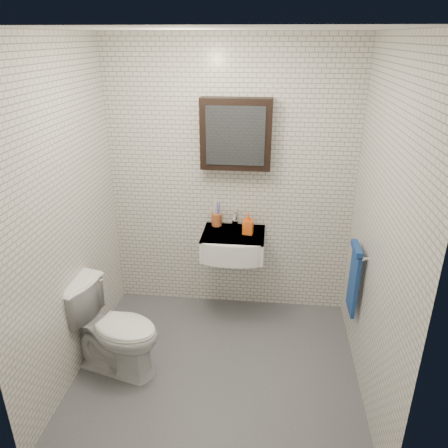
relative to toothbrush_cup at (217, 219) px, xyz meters
name	(u,v)px	position (x,y,z in m)	size (l,w,h in m)	color
ground	(218,369)	(0.12, -0.94, -0.91)	(2.20, 2.00, 0.01)	#515359
room_shell	(216,198)	(0.12, -0.94, 0.55)	(2.22, 2.02, 2.51)	silver
washbasin	(233,245)	(0.17, -0.21, -0.16)	(0.55, 0.50, 0.20)	white
faucet	(235,220)	(0.17, -0.01, 0.00)	(0.06, 0.20, 0.15)	silver
mirror_cabinet	(236,134)	(0.17, -0.01, 0.79)	(0.60, 0.15, 0.60)	black
towel_rail	(354,276)	(1.17, -0.59, -0.19)	(0.09, 0.30, 0.58)	silver
toothbrush_cup	(217,219)	(0.00, 0.00, 0.00)	(0.11, 0.11, 0.25)	#A25128
soap_bottle	(248,223)	(0.30, -0.15, 0.03)	(0.09, 0.09, 0.19)	orange
toilet	(114,328)	(-0.68, -1.00, -0.54)	(0.42, 0.74, 0.76)	white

